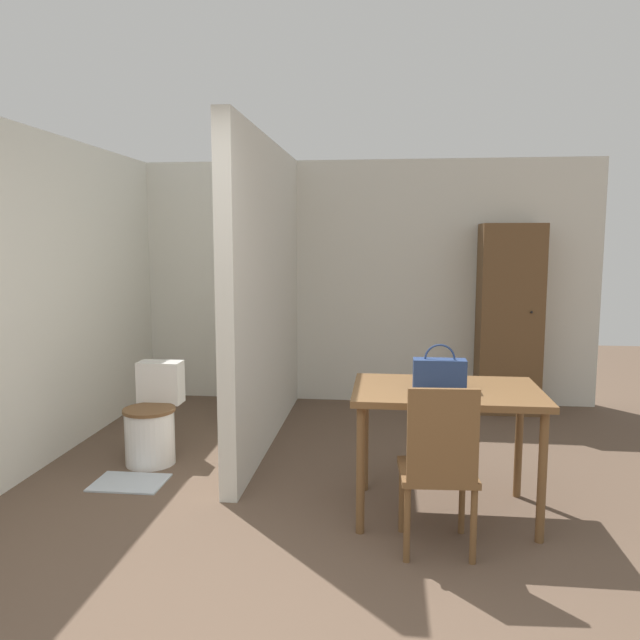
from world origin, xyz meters
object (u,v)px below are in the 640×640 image
(dining_table, at_px, (446,403))
(toilet, at_px, (153,422))
(wooden_cabinet, at_px, (509,319))
(wooden_chair, at_px, (439,465))
(handbag, at_px, (439,373))

(dining_table, height_order, toilet, dining_table)
(dining_table, bearing_deg, toilet, 161.81)
(toilet, relative_size, wooden_cabinet, 0.40)
(wooden_chair, xyz_separation_m, wooden_cabinet, (0.90, 2.98, 0.42))
(handbag, bearing_deg, wooden_cabinet, 70.82)
(toilet, bearing_deg, wooden_chair, -30.52)
(toilet, bearing_deg, dining_table, -18.19)
(handbag, bearing_deg, toilet, 160.85)
(dining_table, height_order, handbag, handbag)
(handbag, bearing_deg, dining_table, 26.31)
(toilet, height_order, wooden_cabinet, wooden_cabinet)
(wooden_cabinet, bearing_deg, handbag, -109.18)
(dining_table, distance_m, wooden_cabinet, 2.60)
(wooden_cabinet, bearing_deg, toilet, -149.35)
(wooden_chair, xyz_separation_m, toilet, (-2.07, 1.22, -0.20))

